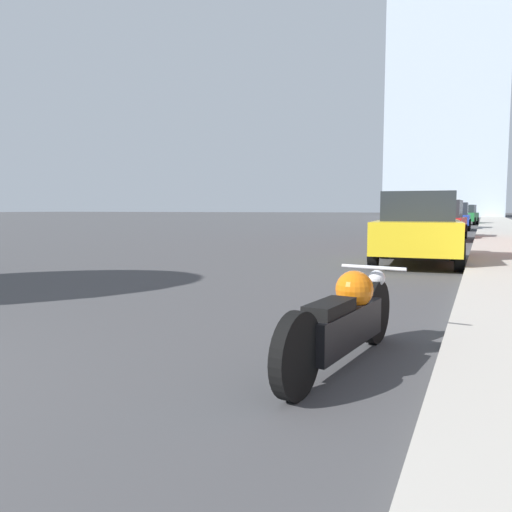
# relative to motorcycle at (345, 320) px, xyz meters

# --- Properties ---
(sidewalk) EXTENTS (3.19, 240.00, 0.15)m
(sidewalk) POSITION_rel_motorcycle_xyz_m (2.33, 36.54, -0.31)
(sidewalk) COLOR #B2ADA3
(sidewalk) RESTS_ON ground_plane
(distant_tower) EXTENTS (19.11, 19.11, 52.58)m
(distant_tower) POSITION_rel_motorcycle_xyz_m (-5.38, 92.99, 25.91)
(distant_tower) COLOR silver
(distant_tower) RESTS_ON ground_plane
(motorcycle) EXTENTS (0.62, 2.30, 0.77)m
(motorcycle) POSITION_rel_motorcycle_xyz_m (0.00, 0.00, 0.00)
(motorcycle) COLOR black
(motorcycle) RESTS_ON ground_plane
(parked_car_yellow) EXTENTS (2.19, 3.98, 1.69)m
(parked_car_yellow) POSITION_rel_motorcycle_xyz_m (-0.37, 8.26, 0.46)
(parked_car_yellow) COLOR gold
(parked_car_yellow) RESTS_ON ground_plane
(parked_car_red) EXTENTS (1.96, 3.88, 1.68)m
(parked_car_red) POSITION_rel_motorcycle_xyz_m (-0.57, 18.45, 0.44)
(parked_car_red) COLOR red
(parked_car_red) RESTS_ON ground_plane
(parked_car_blue) EXTENTS (1.78, 4.40, 1.71)m
(parked_car_blue) POSITION_rel_motorcycle_xyz_m (-0.56, 29.52, 0.47)
(parked_car_blue) COLOR #1E3899
(parked_car_blue) RESTS_ON ground_plane
(parked_car_green) EXTENTS (2.10, 4.01, 1.67)m
(parked_car_green) POSITION_rel_motorcycle_xyz_m (-0.35, 41.60, 0.45)
(parked_car_green) COLOR #1E6B33
(parked_car_green) RESTS_ON ground_plane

